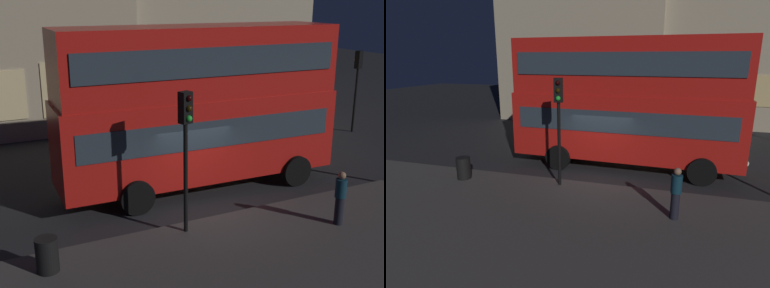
% 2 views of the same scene
% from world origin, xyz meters
% --- Properties ---
extents(ground_plane, '(80.00, 80.00, 0.00)m').
position_xyz_m(ground_plane, '(0.00, 0.00, 0.00)').
color(ground_plane, '#232326').
extents(double_decker_bus, '(9.84, 3.02, 5.60)m').
position_xyz_m(double_decker_bus, '(0.75, 1.71, 3.13)').
color(double_decker_bus, red).
rests_on(double_decker_bus, ground).
extents(traffic_light_near_kerb, '(0.38, 0.39, 4.00)m').
position_xyz_m(traffic_light_near_kerb, '(-1.19, -1.41, 2.99)').
color(traffic_light_near_kerb, black).
rests_on(traffic_light_near_kerb, sidewalk_slab).
extents(traffic_light_far_side, '(0.37, 0.39, 4.02)m').
position_xyz_m(traffic_light_far_side, '(11.10, 5.06, 2.89)').
color(traffic_light_far_side, black).
rests_on(traffic_light_far_side, ground).
extents(pedestrian, '(0.32, 0.32, 1.61)m').
position_xyz_m(pedestrian, '(2.99, -2.93, 0.96)').
color(pedestrian, black).
rests_on(pedestrian, sidewalk_slab).
extents(litter_bin, '(0.55, 0.55, 0.87)m').
position_xyz_m(litter_bin, '(-5.09, -1.85, 0.56)').
color(litter_bin, black).
rests_on(litter_bin, sidewalk_slab).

